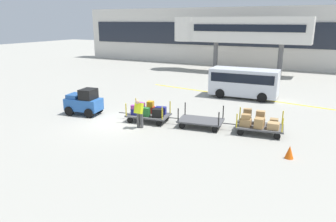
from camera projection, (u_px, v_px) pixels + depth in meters
ground_plane at (116, 122)px, 17.72m from camera, size 120.00×120.00×0.00m
apron_lead_line at (231, 95)px, 24.01m from camera, size 14.29×2.20×0.01m
terminal_building at (241, 37)px, 38.93m from camera, size 44.45×2.51×7.03m
jet_bridge at (233, 30)px, 33.29m from camera, size 14.50×3.00×5.83m
baggage_tug at (84, 102)px, 18.91m from camera, size 2.23×1.48×1.58m
baggage_cart_lead at (149, 112)px, 17.65m from camera, size 3.07×1.71×1.10m
baggage_cart_middle at (201, 121)px, 16.75m from camera, size 3.07×1.71×1.10m
baggage_cart_tail at (258, 123)px, 15.77m from camera, size 3.07×1.71×1.14m
baggage_handler at (139, 112)px, 16.45m from camera, size 0.42×0.45×1.56m
shuttle_van at (244, 81)px, 22.97m from camera, size 4.88×2.15×2.10m
safety_cone_near at (289, 152)px, 12.94m from camera, size 0.36×0.36×0.55m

